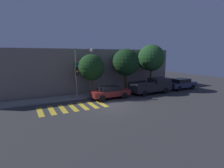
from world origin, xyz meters
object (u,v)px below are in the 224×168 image
traffic_light_pole (80,67)px  sedan_near_corner (110,92)px  tree_near_corner (91,67)px  tree_far_end (151,58)px  pickup_truck (152,86)px  sedan_middle (181,84)px  tree_midblock (126,62)px

traffic_light_pole → sedan_near_corner: size_ratio=1.30×
tree_near_corner → tree_far_end: tree_far_end is taller
pickup_truck → sedan_middle: pickup_truck is taller
tree_midblock → tree_far_end: tree_far_end is taller
sedan_near_corner → sedan_middle: sedan_middle is taller
sedan_middle → traffic_light_pole: bearing=174.8°
traffic_light_pole → tree_midblock: (6.09, 0.67, 0.28)m
tree_midblock → tree_far_end: bearing=0.0°
tree_near_corner → tree_far_end: (8.58, 0.00, 0.99)m
sedan_near_corner → pickup_truck: pickup_truck is taller
tree_near_corner → tree_midblock: (4.57, 0.00, 0.47)m
pickup_truck → traffic_light_pole: bearing=171.7°
sedan_near_corner → tree_near_corner: bearing=124.6°
sedan_near_corner → sedan_middle: bearing=0.0°
traffic_light_pole → tree_far_end: size_ratio=0.89×
traffic_light_pole → sedan_near_corner: 4.18m
traffic_light_pole → pickup_truck: 9.20m
traffic_light_pole → pickup_truck: size_ratio=1.04×
traffic_light_pole → sedan_middle: traffic_light_pole is taller
traffic_light_pole → tree_near_corner: bearing=23.6°
tree_near_corner → tree_midblock: tree_midblock is taller
sedan_middle → tree_midblock: 8.62m
tree_far_end → traffic_light_pole: bearing=-176.2°
sedan_middle → tree_near_corner: 12.82m
tree_midblock → sedan_middle: bearing=-13.9°
sedan_near_corner → tree_near_corner: 3.49m
sedan_near_corner → tree_far_end: size_ratio=0.69×
pickup_truck → tree_near_corner: size_ratio=1.08×
tree_near_corner → sedan_middle: bearing=-8.9°
pickup_truck → tree_far_end: tree_far_end is taller
sedan_near_corner → tree_near_corner: tree_near_corner is taller
traffic_light_pole → tree_midblock: bearing=6.2°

